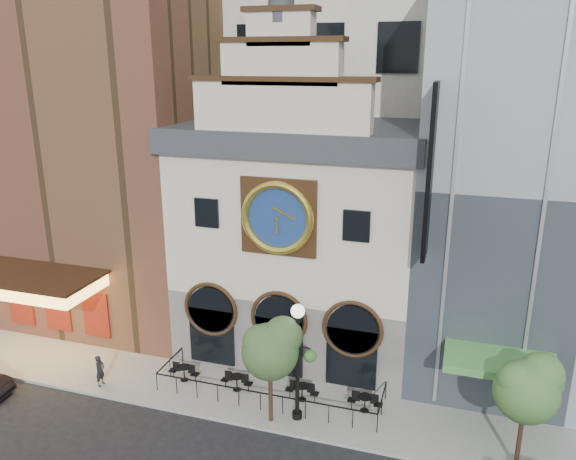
{
  "coord_description": "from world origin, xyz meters",
  "views": [
    {
      "loc": [
        7.82,
        -19.38,
        15.49
      ],
      "look_at": [
        -0.21,
        6.0,
        7.3
      ],
      "focal_mm": 35.0,
      "sensor_mm": 36.0,
      "label": 1
    }
  ],
  "objects_px": {
    "tree_right": "(528,387)",
    "bistro_0": "(184,372)",
    "pedestrian": "(100,371)",
    "lamppost": "(298,350)",
    "bistro_1": "(237,381)",
    "bistro_3": "(365,402)",
    "bistro_2": "(302,391)",
    "tree_left": "(271,347)"
  },
  "relations": [
    {
      "from": "bistro_3",
      "to": "bistro_2",
      "type": "bearing_deg",
      "value": -179.63
    },
    {
      "from": "tree_left",
      "to": "bistro_3",
      "type": "bearing_deg",
      "value": 26.55
    },
    {
      "from": "bistro_2",
      "to": "tree_right",
      "type": "relative_size",
      "value": 0.33
    },
    {
      "from": "bistro_0",
      "to": "tree_right",
      "type": "relative_size",
      "value": 0.33
    },
    {
      "from": "bistro_0",
      "to": "tree_right",
      "type": "height_order",
      "value": "tree_right"
    },
    {
      "from": "bistro_2",
      "to": "bistro_3",
      "type": "distance_m",
      "value": 2.95
    },
    {
      "from": "bistro_1",
      "to": "bistro_3",
      "type": "relative_size",
      "value": 1.0
    },
    {
      "from": "lamppost",
      "to": "tree_right",
      "type": "xyz_separation_m",
      "value": [
        9.11,
        -0.34,
        0.16
      ]
    },
    {
      "from": "bistro_1",
      "to": "bistro_0",
      "type": "bearing_deg",
      "value": 179.98
    },
    {
      "from": "bistro_2",
      "to": "tree_left",
      "type": "bearing_deg",
      "value": -114.18
    },
    {
      "from": "bistro_0",
      "to": "bistro_1",
      "type": "xyz_separation_m",
      "value": [
        2.82,
        -0.0,
        0.0
      ]
    },
    {
      "from": "bistro_1",
      "to": "lamppost",
      "type": "height_order",
      "value": "lamppost"
    },
    {
      "from": "bistro_0",
      "to": "bistro_3",
      "type": "bearing_deg",
      "value": 1.18
    },
    {
      "from": "bistro_2",
      "to": "tree_left",
      "type": "xyz_separation_m",
      "value": [
        -0.84,
        -1.88,
        3.15
      ]
    },
    {
      "from": "bistro_1",
      "to": "pedestrian",
      "type": "xyz_separation_m",
      "value": [
        -6.51,
        -1.59,
        0.32
      ]
    },
    {
      "from": "bistro_1",
      "to": "bistro_3",
      "type": "xyz_separation_m",
      "value": [
        6.17,
        0.19,
        0.0
      ]
    },
    {
      "from": "bistro_1",
      "to": "pedestrian",
      "type": "height_order",
      "value": "pedestrian"
    },
    {
      "from": "bistro_0",
      "to": "tree_right",
      "type": "xyz_separation_m",
      "value": [
        15.32,
        -1.56,
        3.1
      ]
    },
    {
      "from": "lamppost",
      "to": "tree_right",
      "type": "height_order",
      "value": "lamppost"
    },
    {
      "from": "bistro_2",
      "to": "lamppost",
      "type": "xyz_separation_m",
      "value": [
        0.18,
        -1.39,
        2.94
      ]
    },
    {
      "from": "bistro_0",
      "to": "pedestrian",
      "type": "xyz_separation_m",
      "value": [
        -3.7,
        -1.59,
        0.32
      ]
    },
    {
      "from": "pedestrian",
      "to": "lamppost",
      "type": "distance_m",
      "value": 10.26
    },
    {
      "from": "bistro_3",
      "to": "pedestrian",
      "type": "distance_m",
      "value": 12.81
    },
    {
      "from": "bistro_2",
      "to": "bistro_3",
      "type": "height_order",
      "value": "same"
    },
    {
      "from": "bistro_3",
      "to": "tree_right",
      "type": "distance_m",
      "value": 7.27
    },
    {
      "from": "bistro_3",
      "to": "lamppost",
      "type": "height_order",
      "value": "lamppost"
    },
    {
      "from": "bistro_2",
      "to": "lamppost",
      "type": "bearing_deg",
      "value": -82.68
    },
    {
      "from": "bistro_0",
      "to": "lamppost",
      "type": "relative_size",
      "value": 0.29
    },
    {
      "from": "bistro_3",
      "to": "pedestrian",
      "type": "xyz_separation_m",
      "value": [
        -12.68,
        -1.77,
        0.32
      ]
    },
    {
      "from": "pedestrian",
      "to": "tree_left",
      "type": "distance_m",
      "value": 9.33
    },
    {
      "from": "bistro_0",
      "to": "bistro_2",
      "type": "xyz_separation_m",
      "value": [
        6.04,
        0.17,
        0.0
      ]
    },
    {
      "from": "pedestrian",
      "to": "lamppost",
      "type": "relative_size",
      "value": 0.29
    },
    {
      "from": "bistro_0",
      "to": "bistro_3",
      "type": "relative_size",
      "value": 1.0
    },
    {
      "from": "bistro_0",
      "to": "bistro_2",
      "type": "relative_size",
      "value": 1.0
    },
    {
      "from": "tree_left",
      "to": "bistro_2",
      "type": "bearing_deg",
      "value": 65.82
    },
    {
      "from": "bistro_3",
      "to": "lamppost",
      "type": "xyz_separation_m",
      "value": [
        -2.77,
        -1.4,
        2.94
      ]
    },
    {
      "from": "pedestrian",
      "to": "lamppost",
      "type": "xyz_separation_m",
      "value": [
        9.91,
        0.37,
        2.62
      ]
    },
    {
      "from": "pedestrian",
      "to": "tree_right",
      "type": "height_order",
      "value": "tree_right"
    },
    {
      "from": "bistro_0",
      "to": "lamppost",
      "type": "xyz_separation_m",
      "value": [
        6.21,
        -1.22,
        2.94
      ]
    },
    {
      "from": "bistro_2",
      "to": "bistro_3",
      "type": "bearing_deg",
      "value": 0.37
    },
    {
      "from": "pedestrian",
      "to": "lamppost",
      "type": "height_order",
      "value": "lamppost"
    },
    {
      "from": "tree_right",
      "to": "bistro_0",
      "type": "bearing_deg",
      "value": 174.19
    }
  ]
}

